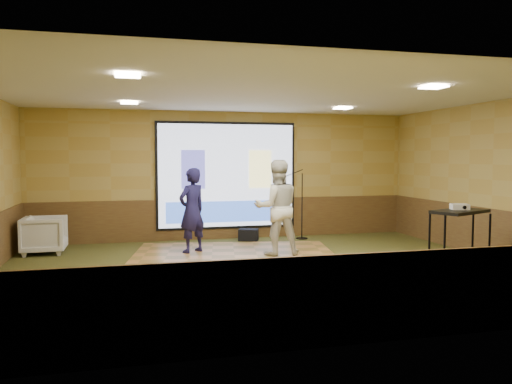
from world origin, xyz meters
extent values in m
plane|color=#2D3B1B|center=(0.00, 0.00, 0.00)|extent=(9.00, 9.00, 0.00)
cube|color=#A89046|center=(0.00, 3.50, 1.50)|extent=(9.00, 0.04, 3.00)
cube|color=#A89046|center=(0.00, -3.50, 1.50)|extent=(9.00, 0.04, 3.00)
cube|color=#A89046|center=(4.50, 0.00, 1.50)|extent=(0.04, 7.00, 3.00)
cube|color=beige|center=(0.00, 0.00, 3.00)|extent=(9.00, 7.00, 0.04)
cube|color=#4A2B18|center=(0.00, 3.48, 0.47)|extent=(9.00, 0.04, 0.95)
cube|color=#4A2B18|center=(0.00, -3.48, 0.47)|extent=(9.00, 0.04, 0.95)
cube|color=#4A2B18|center=(4.48, 0.00, 0.47)|extent=(0.04, 7.00, 0.95)
cube|color=black|center=(0.00, 3.45, 1.50)|extent=(3.32, 0.03, 2.52)
cube|color=silver|center=(0.00, 3.42, 1.50)|extent=(3.20, 0.02, 2.40)
cube|color=#414190|center=(-0.80, 3.40, 1.65)|extent=(0.55, 0.01, 0.90)
cube|color=#E1D982|center=(0.80, 3.40, 1.65)|extent=(0.55, 0.01, 0.90)
cube|color=blue|center=(0.00, 3.40, 0.65)|extent=(2.88, 0.01, 0.50)
cube|color=#FFE5BF|center=(-2.20, 1.80, 2.97)|extent=(0.32, 0.32, 0.02)
cube|color=#FFE5BF|center=(2.20, 1.80, 2.97)|extent=(0.32, 0.32, 0.02)
cube|color=#FFE5BF|center=(-2.20, -1.50, 2.97)|extent=(0.32, 0.32, 0.02)
cube|color=#FFE5BF|center=(2.20, -1.50, 2.97)|extent=(0.32, 0.32, 0.02)
cube|color=#A5733C|center=(-0.26, 1.30, 0.01)|extent=(4.41, 3.64, 0.03)
imported|color=#16133E|center=(-1.02, 1.79, 0.87)|extent=(0.74, 0.68, 1.69)
imported|color=beige|center=(0.56, 1.14, 0.96)|extent=(0.93, 0.74, 1.86)
cylinder|color=black|center=(2.71, -1.14, 0.50)|extent=(0.04, 0.04, 1.00)
cylinder|color=black|center=(3.55, -1.14, 0.50)|extent=(0.04, 0.04, 1.00)
cylinder|color=black|center=(2.71, -0.71, 0.50)|extent=(0.04, 0.04, 1.00)
cylinder|color=black|center=(3.55, -0.71, 0.50)|extent=(0.04, 0.04, 1.00)
cube|color=black|center=(3.13, -0.92, 1.03)|extent=(1.00, 0.53, 0.05)
cube|color=black|center=(3.13, -0.92, 0.26)|extent=(0.90, 0.48, 0.03)
cube|color=silver|center=(3.17, -0.86, 1.10)|extent=(0.34, 0.31, 0.09)
cylinder|color=black|center=(1.72, 2.99, 0.01)|extent=(0.27, 0.27, 0.02)
cylinder|color=black|center=(1.72, 2.99, 0.78)|extent=(0.02, 0.02, 1.55)
cylinder|color=black|center=(1.49, 2.99, 1.55)|extent=(0.49, 0.02, 0.19)
cylinder|color=black|center=(1.25, 2.99, 1.64)|extent=(0.11, 0.05, 0.08)
imported|color=gray|center=(-3.90, 2.50, 0.38)|extent=(0.84, 0.82, 0.76)
cube|color=black|center=(0.42, 3.03, 0.14)|extent=(0.52, 0.44, 0.27)
camera|label=1|loc=(-2.16, -8.13, 1.93)|focal=35.00mm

